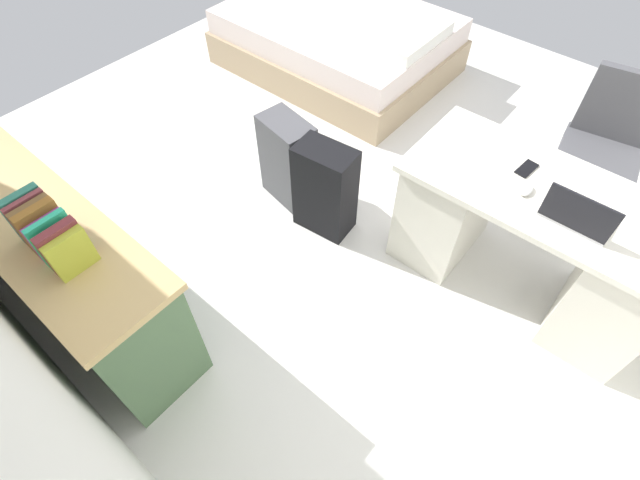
{
  "coord_description": "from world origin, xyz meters",
  "views": [
    {
      "loc": [
        -1.38,
        1.96,
        2.43
      ],
      "look_at": [
        -0.43,
        0.84,
        0.6
      ],
      "focal_mm": 26.8,
      "sensor_mm": 36.0,
      "label": 1
    }
  ],
  "objects_px": {
    "desk": "(528,239)",
    "cell_phone_by_mouse": "(527,169)",
    "suitcase_black": "(325,190)",
    "laptop": "(578,215)",
    "computer_mouse": "(526,189)",
    "credenza": "(58,261)",
    "suitcase_spare_grey": "(288,161)",
    "bed": "(338,42)",
    "office_chair": "(596,158)"
  },
  "relations": [
    {
      "from": "desk",
      "to": "cell_phone_by_mouse",
      "type": "relative_size",
      "value": 10.7
    },
    {
      "from": "suitcase_black",
      "to": "laptop",
      "type": "bearing_deg",
      "value": -175.48
    },
    {
      "from": "desk",
      "to": "computer_mouse",
      "type": "xyz_separation_m",
      "value": [
        0.11,
        0.08,
        0.38
      ]
    },
    {
      "from": "credenza",
      "to": "laptop",
      "type": "distance_m",
      "value": 2.6
    },
    {
      "from": "credenza",
      "to": "cell_phone_by_mouse",
      "type": "bearing_deg",
      "value": -132.02
    },
    {
      "from": "suitcase_black",
      "to": "suitcase_spare_grey",
      "type": "relative_size",
      "value": 1.02
    },
    {
      "from": "bed",
      "to": "suitcase_black",
      "type": "distance_m",
      "value": 1.92
    },
    {
      "from": "cell_phone_by_mouse",
      "to": "desk",
      "type": "bearing_deg",
      "value": 162.34
    },
    {
      "from": "computer_mouse",
      "to": "suitcase_spare_grey",
      "type": "bearing_deg",
      "value": 8.47
    },
    {
      "from": "cell_phone_by_mouse",
      "to": "suitcase_black",
      "type": "bearing_deg",
      "value": 29.9
    },
    {
      "from": "desk",
      "to": "suitcase_black",
      "type": "xyz_separation_m",
      "value": [
        1.14,
        0.37,
        -0.08
      ]
    },
    {
      "from": "bed",
      "to": "laptop",
      "type": "height_order",
      "value": "laptop"
    },
    {
      "from": "desk",
      "to": "cell_phone_by_mouse",
      "type": "distance_m",
      "value": 0.41
    },
    {
      "from": "credenza",
      "to": "bed",
      "type": "distance_m",
      "value": 2.96
    },
    {
      "from": "suitcase_black",
      "to": "computer_mouse",
      "type": "relative_size",
      "value": 6.33
    },
    {
      "from": "computer_mouse",
      "to": "bed",
      "type": "bearing_deg",
      "value": -31.1
    },
    {
      "from": "bed",
      "to": "computer_mouse",
      "type": "relative_size",
      "value": 19.19
    },
    {
      "from": "credenza",
      "to": "suitcase_spare_grey",
      "type": "height_order",
      "value": "credenza"
    },
    {
      "from": "laptop",
      "to": "cell_phone_by_mouse",
      "type": "distance_m",
      "value": 0.38
    },
    {
      "from": "suitcase_black",
      "to": "computer_mouse",
      "type": "distance_m",
      "value": 1.17
    },
    {
      "from": "office_chair",
      "to": "suitcase_spare_grey",
      "type": "xyz_separation_m",
      "value": [
        1.54,
        1.19,
        -0.11
      ]
    },
    {
      "from": "suitcase_black",
      "to": "laptop",
      "type": "xyz_separation_m",
      "value": [
        -1.29,
        -0.26,
        0.49
      ]
    },
    {
      "from": "suitcase_black",
      "to": "cell_phone_by_mouse",
      "type": "xyz_separation_m",
      "value": [
        -0.97,
        -0.45,
        0.44
      ]
    },
    {
      "from": "suitcase_spare_grey",
      "to": "laptop",
      "type": "relative_size",
      "value": 1.96
    },
    {
      "from": "desk",
      "to": "laptop",
      "type": "bearing_deg",
      "value": 142.47
    },
    {
      "from": "credenza",
      "to": "office_chair",
      "type": "bearing_deg",
      "value": -125.3
    },
    {
      "from": "laptop",
      "to": "desk",
      "type": "bearing_deg",
      "value": -37.53
    },
    {
      "from": "bed",
      "to": "cell_phone_by_mouse",
      "type": "height_order",
      "value": "cell_phone_by_mouse"
    },
    {
      "from": "bed",
      "to": "suitcase_spare_grey",
      "type": "distance_m",
      "value": 1.68
    },
    {
      "from": "desk",
      "to": "suitcase_black",
      "type": "relative_size",
      "value": 2.3
    },
    {
      "from": "bed",
      "to": "suitcase_spare_grey",
      "type": "height_order",
      "value": "suitcase_spare_grey"
    },
    {
      "from": "laptop",
      "to": "computer_mouse",
      "type": "xyz_separation_m",
      "value": [
        0.26,
        -0.04,
        -0.03
      ]
    },
    {
      "from": "credenza",
      "to": "bed",
      "type": "xyz_separation_m",
      "value": [
        0.46,
        -2.92,
        -0.15
      ]
    },
    {
      "from": "desk",
      "to": "suitcase_spare_grey",
      "type": "relative_size",
      "value": 2.35
    },
    {
      "from": "office_chair",
      "to": "credenza",
      "type": "bearing_deg",
      "value": 54.7
    },
    {
      "from": "desk",
      "to": "bed",
      "type": "xyz_separation_m",
      "value": [
        2.29,
        -1.17,
        -0.15
      ]
    },
    {
      "from": "suitcase_spare_grey",
      "to": "suitcase_black",
      "type": "bearing_deg",
      "value": -178.98
    },
    {
      "from": "desk",
      "to": "suitcase_spare_grey",
      "type": "height_order",
      "value": "desk"
    },
    {
      "from": "suitcase_black",
      "to": "cell_phone_by_mouse",
      "type": "height_order",
      "value": "cell_phone_by_mouse"
    },
    {
      "from": "credenza",
      "to": "laptop",
      "type": "bearing_deg",
      "value": -140.26
    },
    {
      "from": "office_chair",
      "to": "laptop",
      "type": "bearing_deg",
      "value": 96.62
    },
    {
      "from": "suitcase_black",
      "to": "laptop",
      "type": "relative_size",
      "value": 2.01
    },
    {
      "from": "credenza",
      "to": "laptop",
      "type": "xyz_separation_m",
      "value": [
        -1.98,
        -1.64,
        0.41
      ]
    },
    {
      "from": "laptop",
      "to": "cell_phone_by_mouse",
      "type": "height_order",
      "value": "laptop"
    },
    {
      "from": "office_chair",
      "to": "credenza",
      "type": "height_order",
      "value": "office_chair"
    },
    {
      "from": "suitcase_spare_grey",
      "to": "computer_mouse",
      "type": "xyz_separation_m",
      "value": [
        -1.4,
        -0.24,
        0.46
      ]
    },
    {
      "from": "credenza",
      "to": "desk",
      "type": "bearing_deg",
      "value": -136.07
    },
    {
      "from": "bed",
      "to": "laptop",
      "type": "xyz_separation_m",
      "value": [
        -2.44,
        1.28,
        0.56
      ]
    },
    {
      "from": "computer_mouse",
      "to": "office_chair",
      "type": "bearing_deg",
      "value": -100.05
    },
    {
      "from": "bed",
      "to": "suitcase_spare_grey",
      "type": "bearing_deg",
      "value": 117.66
    }
  ]
}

